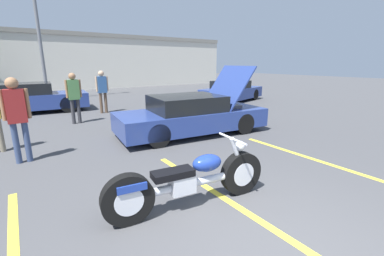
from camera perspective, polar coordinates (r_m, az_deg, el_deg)
name	(u,v)px	position (r m, az deg, el deg)	size (l,w,h in m)	color
parking_stripe_middle	(235,205)	(4.16, 9.51, -16.50)	(0.12, 4.67, 0.01)	yellow
parking_stripe_back	(331,165)	(6.28, 28.55, -7.20)	(0.12, 4.67, 0.01)	yellow
far_building	(43,60)	(23.85, -30.26, 12.96)	(32.00, 4.20, 4.40)	beige
light_pole	(39,20)	(16.94, -30.92, 19.95)	(1.21, 0.28, 7.92)	slate
motorcycle	(190,181)	(3.88, -0.47, -11.72)	(2.58, 0.73, 0.99)	black
show_car_hood_open	(192,115)	(7.79, 0.06, 2.90)	(4.66, 2.24, 2.03)	navy
parked_car_mid_row	(30,99)	(13.19, -32.35, 5.54)	(4.60, 2.13, 1.28)	navy
parked_car_right_row	(232,91)	(14.72, 8.81, 8.04)	(4.35, 2.82, 1.15)	navy
spectator_near_motorcycle	(74,94)	(9.95, -24.76, 6.95)	(0.52, 0.23, 1.78)	#333338
spectator_by_show_car	(102,88)	(11.67, -19.33, 8.41)	(0.52, 0.24, 1.80)	brown
spectator_midground	(17,113)	(6.52, -34.42, 2.84)	(0.52, 0.24, 1.84)	#38476B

